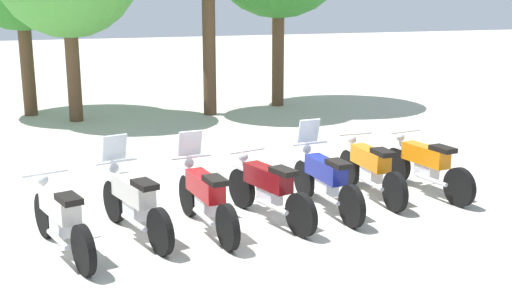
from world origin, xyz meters
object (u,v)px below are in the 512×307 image
motorcycle_1 (134,201)px  motorcycle_6 (426,165)px  motorcycle_0 (61,218)px  motorcycle_4 (325,179)px  motorcycle_2 (205,196)px  motorcycle_3 (268,189)px  motorcycle_5 (370,168)px

motorcycle_1 → motorcycle_6: motorcycle_1 is taller
motorcycle_0 → motorcycle_1: (1.00, 0.34, 0.01)m
motorcycle_4 → motorcycle_6: (2.00, 0.30, -0.01)m
motorcycle_2 → motorcycle_3: (1.00, 0.11, -0.01)m
motorcycle_2 → motorcycle_4: bearing=-89.2°
motorcycle_2 → motorcycle_6: size_ratio=1.00×
motorcycle_2 → motorcycle_4: same height
motorcycle_1 → motorcycle_6: bearing=-100.4°
motorcycle_1 → motorcycle_5: (4.02, 0.58, -0.01)m
motorcycle_1 → motorcycle_3: 2.01m
motorcycle_1 → motorcycle_3: (2.01, 0.01, -0.01)m
motorcycle_2 → motorcycle_3: 1.01m
motorcycle_0 → motorcycle_2: 2.02m
motorcycle_4 → motorcycle_6: size_ratio=1.01×
motorcycle_2 → motorcycle_6: bearing=-88.7°
motorcycle_4 → motorcycle_5: bearing=-71.9°
motorcycle_4 → motorcycle_3: bearing=95.1°
motorcycle_1 → motorcycle_5: motorcycle_1 is taller
motorcycle_3 → motorcycle_4: motorcycle_4 is taller
motorcycle_6 → motorcycle_1: bearing=86.3°
motorcycle_0 → motorcycle_2: motorcycle_2 is taller
motorcycle_5 → motorcycle_2: bearing=101.9°
motorcycle_0 → motorcycle_2: bearing=-98.9°
motorcycle_1 → motorcycle_6: 5.04m
motorcycle_5 → motorcycle_6: size_ratio=1.01×
motorcycle_5 → motorcycle_6: same height
motorcycle_3 → motorcycle_5: same height
motorcycle_0 → motorcycle_6: size_ratio=0.98×
motorcycle_4 → motorcycle_6: 2.03m
motorcycle_1 → motorcycle_2: same height
motorcycle_2 → motorcycle_6: motorcycle_2 is taller
motorcycle_0 → motorcycle_3: size_ratio=1.00×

